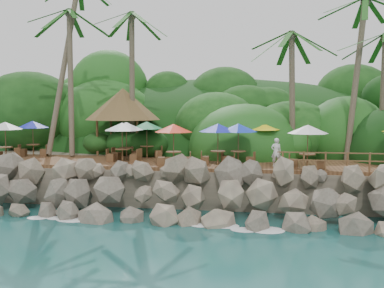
# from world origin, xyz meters

# --- Properties ---
(ground) EXTENTS (140.00, 140.00, 0.00)m
(ground) POSITION_xyz_m (0.00, 0.00, 0.00)
(ground) COLOR #19514F
(ground) RESTS_ON ground
(land_base) EXTENTS (32.00, 25.20, 2.10)m
(land_base) POSITION_xyz_m (0.00, 16.00, 1.05)
(land_base) COLOR gray
(land_base) RESTS_ON ground
(jungle_hill) EXTENTS (44.80, 28.00, 15.40)m
(jungle_hill) POSITION_xyz_m (0.00, 23.50, 0.00)
(jungle_hill) COLOR #143811
(jungle_hill) RESTS_ON ground
(seawall) EXTENTS (29.00, 4.00, 2.30)m
(seawall) POSITION_xyz_m (0.00, 2.00, 1.15)
(seawall) COLOR gray
(seawall) RESTS_ON ground
(terrace) EXTENTS (26.00, 5.00, 0.20)m
(terrace) POSITION_xyz_m (0.00, 6.00, 2.20)
(terrace) COLOR brown
(terrace) RESTS_ON land_base
(jungle_foliage) EXTENTS (44.00, 16.00, 12.00)m
(jungle_foliage) POSITION_xyz_m (0.00, 15.00, 0.00)
(jungle_foliage) COLOR #143811
(jungle_foliage) RESTS_ON ground
(foam_line) EXTENTS (25.20, 0.80, 0.06)m
(foam_line) POSITION_xyz_m (0.00, 0.30, 0.03)
(foam_line) COLOR white
(foam_line) RESTS_ON ground
(palms) EXTENTS (26.72, 7.20, 13.38)m
(palms) POSITION_xyz_m (0.77, 8.80, 11.77)
(palms) COLOR brown
(palms) RESTS_ON ground
(palapa) EXTENTS (5.27, 5.27, 4.60)m
(palapa) POSITION_xyz_m (-5.51, 9.86, 5.79)
(palapa) COLOR brown
(palapa) RESTS_ON ground
(dining_clusters) EXTENTS (25.79, 5.39, 2.37)m
(dining_clusters) POSITION_xyz_m (0.30, 6.01, 4.27)
(dining_clusters) COLOR brown
(dining_clusters) RESTS_ON terrace
(railing) EXTENTS (8.30, 0.10, 1.00)m
(railing) POSITION_xyz_m (9.11, 3.65, 2.91)
(railing) COLOR brown
(railing) RESTS_ON terrace
(waiter) EXTENTS (0.63, 0.45, 1.59)m
(waiter) POSITION_xyz_m (4.95, 5.01, 3.10)
(waiter) COLOR silver
(waiter) RESTS_ON terrace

